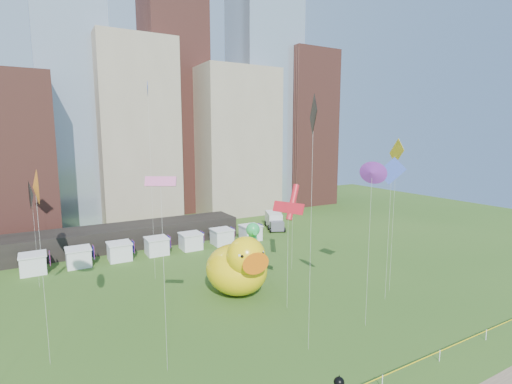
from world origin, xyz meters
TOP-DOWN VIEW (x-y plane):
  - skyline at (2.25, 61.06)m, footprint 101.00×23.00m
  - pavilion at (-4.00, 42.00)m, footprint 38.00×6.00m
  - vendor_tents at (1.02, 36.00)m, footprint 33.24×2.80m
  - big_duck at (4.67, 18.15)m, footprint 6.59×8.71m
  - small_duck at (10.16, 24.20)m, footprint 2.83×3.67m
  - seahorse_green at (7.32, 19.78)m, footprint 1.90×2.17m
  - seahorse_purple at (6.85, 20.68)m, footprint 1.36×1.62m
  - box_truck at (23.39, 40.63)m, footprint 4.62×6.92m
  - kite_0 at (7.26, 12.96)m, footprint 1.68×3.18m
  - kite_2 at (4.60, 6.13)m, footprint 1.36×2.51m
  - kite_5 at (-1.74, 26.92)m, footprint 0.51×1.60m
  - kite_6 at (-12.98, 13.95)m, footprint 0.37×2.42m
  - kite_7 at (11.21, 6.61)m, footprint 0.44×1.86m
  - kite_8 at (13.88, 21.59)m, footprint 2.60×1.83m
  - kite_9 at (-5.78, 8.93)m, footprint 1.94×1.40m
  - kite_10 at (-13.47, 30.83)m, footprint 0.52×3.03m
  - kite_12 at (19.12, 10.91)m, footprint 0.89×2.57m
  - kite_13 at (17.07, 9.64)m, footprint 1.77×2.10m

SIDE VIEW (x-z plane):
  - vendor_tents at x=1.02m, z-range -0.09..2.31m
  - small_duck at x=10.16m, z-range -0.11..2.65m
  - box_truck at x=23.39m, z-range 0.04..2.81m
  - pavilion at x=-4.00m, z-range 0.00..3.20m
  - big_duck at x=4.67m, z-range -0.27..6.35m
  - seahorse_purple at x=6.85m, z-range 0.82..5.44m
  - seahorse_green at x=7.32m, z-range 1.65..8.70m
  - kite_8 at x=13.88m, z-range 3.15..13.80m
  - kite_0 at x=7.26m, z-range 4.65..15.01m
  - kite_10 at x=-13.47m, z-range 4.37..16.13m
  - kite_13 at x=17.07m, z-range 5.67..20.13m
  - kite_6 at x=-12.98m, z-range 5.91..20.18m
  - kite_9 at x=-5.78m, z-range 6.46..20.33m
  - kite_7 at x=11.21m, z-range 6.25..20.64m
  - kite_12 at x=19.12m, z-range 6.51..22.73m
  - kite_2 at x=4.60m, z-range 7.97..27.41m
  - kite_5 at x=-1.74m, z-range 9.06..31.43m
  - skyline at x=2.25m, z-range -12.56..55.44m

